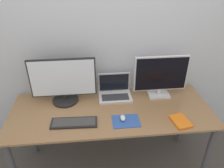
{
  "coord_description": "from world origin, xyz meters",
  "views": [
    {
      "loc": [
        -0.16,
        -1.25,
        2.01
      ],
      "look_at": [
        0.02,
        0.47,
        0.99
      ],
      "focal_mm": 35.0,
      "sensor_mm": 36.0,
      "label": 1
    }
  ],
  "objects_px": {
    "monitor_right": "(161,76)",
    "keyboard": "(74,123)",
    "laptop": "(115,91)",
    "mouse": "(123,118)",
    "book": "(180,121)",
    "monitor_left": "(63,81)"
  },
  "relations": [
    {
      "from": "monitor_right",
      "to": "keyboard",
      "type": "bearing_deg",
      "value": -157.32
    },
    {
      "from": "keyboard",
      "to": "mouse",
      "type": "relative_size",
      "value": 5.4
    },
    {
      "from": "monitor_left",
      "to": "mouse",
      "type": "xyz_separation_m",
      "value": [
        0.52,
        -0.35,
        -0.19
      ]
    },
    {
      "from": "mouse",
      "to": "laptop",
      "type": "bearing_deg",
      "value": 93.89
    },
    {
      "from": "keyboard",
      "to": "mouse",
      "type": "distance_m",
      "value": 0.42
    },
    {
      "from": "monitor_right",
      "to": "mouse",
      "type": "height_order",
      "value": "monitor_right"
    },
    {
      "from": "laptop",
      "to": "book",
      "type": "bearing_deg",
      "value": -42.38
    },
    {
      "from": "monitor_right",
      "to": "mouse",
      "type": "xyz_separation_m",
      "value": [
        -0.42,
        -0.35,
        -0.2
      ]
    },
    {
      "from": "book",
      "to": "laptop",
      "type": "bearing_deg",
      "value": 137.62
    },
    {
      "from": "laptop",
      "to": "keyboard",
      "type": "height_order",
      "value": "laptop"
    },
    {
      "from": "laptop",
      "to": "mouse",
      "type": "bearing_deg",
      "value": -86.11
    },
    {
      "from": "monitor_left",
      "to": "mouse",
      "type": "bearing_deg",
      "value": -33.99
    },
    {
      "from": "monitor_left",
      "to": "monitor_right",
      "type": "distance_m",
      "value": 0.93
    },
    {
      "from": "monitor_right",
      "to": "keyboard",
      "type": "relative_size",
      "value": 1.32
    },
    {
      "from": "mouse",
      "to": "keyboard",
      "type": "bearing_deg",
      "value": -179.75
    },
    {
      "from": "laptop",
      "to": "book",
      "type": "height_order",
      "value": "laptop"
    },
    {
      "from": "monitor_left",
      "to": "mouse",
      "type": "height_order",
      "value": "monitor_left"
    },
    {
      "from": "mouse",
      "to": "monitor_right",
      "type": "bearing_deg",
      "value": 39.71
    },
    {
      "from": "keyboard",
      "to": "book",
      "type": "bearing_deg",
      "value": -4.9
    },
    {
      "from": "monitor_right",
      "to": "laptop",
      "type": "distance_m",
      "value": 0.48
    },
    {
      "from": "monitor_right",
      "to": "keyboard",
      "type": "xyz_separation_m",
      "value": [
        -0.84,
        -0.35,
        -0.21
      ]
    },
    {
      "from": "mouse",
      "to": "book",
      "type": "relative_size",
      "value": 0.36
    }
  ]
}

